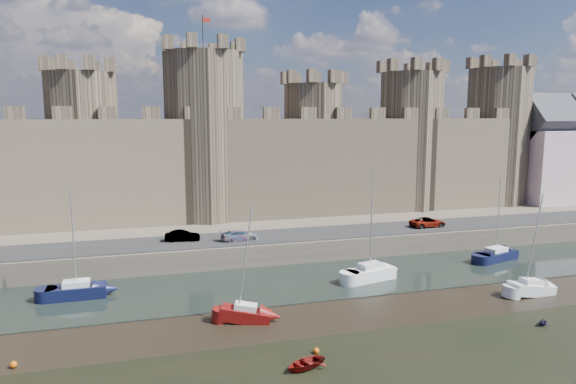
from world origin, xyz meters
name	(u,v)px	position (x,y,z in m)	size (l,w,h in m)	color
water_channel	(217,289)	(0.00, 24.00, 0.04)	(160.00, 12.00, 0.08)	black
quay	(186,212)	(0.00, 60.00, 1.25)	(160.00, 60.00, 2.50)	#4C443A
road	(205,241)	(0.00, 34.00, 2.55)	(160.00, 7.00, 0.10)	black
castle	(187,154)	(-0.64, 48.00, 11.67)	(108.50, 11.00, 29.00)	#42382B
car_1	(182,236)	(-2.50, 34.51, 3.16)	(1.39, 3.99, 1.32)	gray
car_2	(240,235)	(3.94, 33.11, 3.14)	(1.78, 4.38, 1.27)	gray
car_3	(428,222)	(28.94, 33.51, 3.16)	(2.20, 4.76, 1.32)	gray
sailboat_1	(77,290)	(-13.00, 25.08, 0.83)	(5.28, 2.05, 10.58)	black
sailboat_2	(370,272)	(15.67, 22.45, 0.88)	(5.62, 3.23, 11.40)	white
sailboat_3	(496,254)	(33.10, 25.15, 0.76)	(5.90, 3.57, 9.69)	black
sailboat_4	(246,313)	(1.18, 15.49, 0.72)	(4.42, 2.78, 9.66)	#650D0B
sailboat_5	(531,287)	(28.67, 14.38, 0.71)	(4.60, 1.95, 9.77)	silver
dinghy_4	(305,364)	(3.45, 6.53, 0.31)	(2.15, 0.62, 3.02)	maroon
dinghy_7	(543,322)	(24.28, 7.95, 0.30)	(0.99, 0.60, 1.14)	black
buoy_1	(13,365)	(-15.59, 12.00, 0.24)	(0.47, 0.47, 0.47)	#D85909
buoy_3	(316,351)	(4.91, 8.36, 0.22)	(0.44, 0.44, 0.44)	#DF5B09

